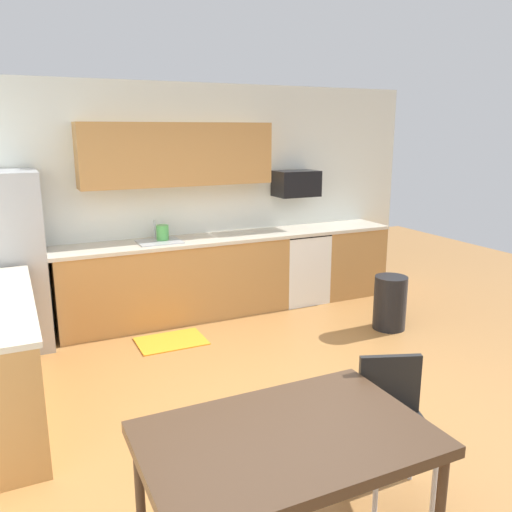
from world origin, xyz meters
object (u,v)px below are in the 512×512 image
kettle (163,234)px  oven_range (299,266)px  refrigerator (4,262)px  dining_table (286,445)px  microwave (296,183)px  trash_bin (390,303)px  chair_near_table (394,417)px

kettle → oven_range: bearing=-1.6°
refrigerator → dining_table: (1.20, -3.63, -0.21)m
microwave → kettle: size_ratio=2.70×
trash_bin → kettle: size_ratio=3.00×
refrigerator → oven_range: refrigerator is taller
microwave → dining_table: 4.48m
dining_table → chair_near_table: chair_near_table is taller
dining_table → chair_near_table: bearing=14.1°
refrigerator → trash_bin: 4.06m
refrigerator → dining_table: bearing=-71.7°
refrigerator → oven_range: 3.43m
chair_near_table → microwave: bearing=69.4°
chair_near_table → dining_table: bearing=-165.9°
oven_range → dining_table: oven_range is taller
kettle → microwave: bearing=1.6°
trash_bin → oven_range: bearing=107.6°
microwave → dining_table: size_ratio=0.39×
dining_table → kettle: bearing=83.3°
microwave → refrigerator: bearing=-177.0°
dining_table → trash_bin: (2.62, 2.40, -0.39)m
refrigerator → kettle: size_ratio=8.93×
chair_near_table → trash_bin: bearing=51.0°
microwave → trash_bin: (0.42, -1.42, -1.21)m
refrigerator → chair_near_table: (2.05, -3.42, -0.39)m
kettle → dining_table: bearing=-96.7°
oven_range → microwave: size_ratio=1.69×
refrigerator → dining_table: 3.83m
oven_range → trash_bin: oven_range is taller
oven_range → trash_bin: 1.39m
chair_near_table → trash_bin: 2.82m
microwave → dining_table: bearing=-120.0°
oven_range → trash_bin: (0.42, -1.32, -0.16)m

